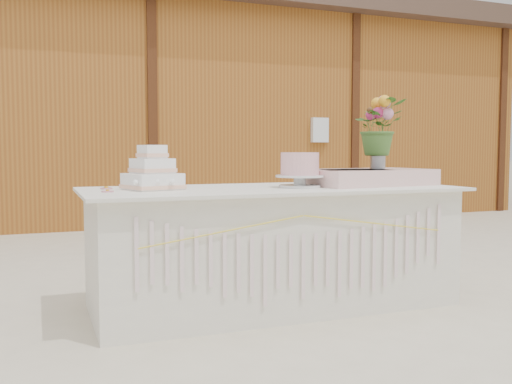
% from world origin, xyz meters
% --- Properties ---
extents(ground, '(80.00, 80.00, 0.00)m').
position_xyz_m(ground, '(0.00, 0.00, 0.00)').
color(ground, beige).
rests_on(ground, ground).
extents(barn, '(12.60, 4.60, 3.30)m').
position_xyz_m(barn, '(-0.01, 5.99, 1.68)').
color(barn, brown).
rests_on(barn, ground).
extents(cake_table, '(2.40, 1.00, 0.77)m').
position_xyz_m(cake_table, '(0.00, -0.00, 0.39)').
color(cake_table, silver).
rests_on(cake_table, ground).
extents(wedding_cake, '(0.38, 0.38, 0.27)m').
position_xyz_m(wedding_cake, '(-0.76, 0.07, 0.86)').
color(wedding_cake, white).
rests_on(wedding_cake, cake_table).
extents(pink_cake_stand, '(0.31, 0.31, 0.23)m').
position_xyz_m(pink_cake_stand, '(0.16, -0.07, 0.90)').
color(pink_cake_stand, silver).
rests_on(pink_cake_stand, cake_table).
extents(satin_runner, '(0.92, 0.61, 0.11)m').
position_xyz_m(satin_runner, '(0.70, -0.00, 0.82)').
color(satin_runner, beige).
rests_on(satin_runner, cake_table).
extents(flower_vase, '(0.10, 0.10, 0.14)m').
position_xyz_m(flower_vase, '(0.79, 0.01, 0.95)').
color(flower_vase, '#A6A6AB').
rests_on(flower_vase, satin_runner).
extents(bouquet, '(0.39, 0.35, 0.39)m').
position_xyz_m(bouquet, '(0.79, 0.01, 1.22)').
color(bouquet, '#3F692A').
rests_on(bouquet, flower_vase).
extents(loose_flowers, '(0.17, 0.35, 0.02)m').
position_xyz_m(loose_flowers, '(-0.98, 0.12, 0.78)').
color(loose_flowers, '#CE7E8E').
rests_on(loose_flowers, cake_table).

